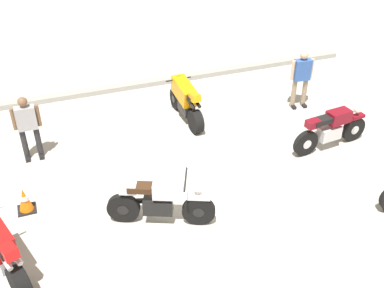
% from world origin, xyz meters
% --- Properties ---
extents(ground_plane, '(40.00, 40.00, 0.00)m').
position_xyz_m(ground_plane, '(0.00, 0.00, 0.00)').
color(ground_plane, '#ADAAA3').
extents(curb_edge, '(14.00, 0.30, 0.15)m').
position_xyz_m(curb_edge, '(0.00, 4.60, 0.07)').
color(curb_edge, gray).
rests_on(curb_edge, ground).
extents(motorcycle_silver_cruiser, '(1.97, 1.01, 1.09)m').
position_xyz_m(motorcycle_silver_cruiser, '(-1.05, -1.32, 0.52)').
color(motorcycle_silver_cruiser, black).
rests_on(motorcycle_silver_cruiser, ground).
extents(motorcycle_maroon_cruiser, '(2.09, 0.70, 1.09)m').
position_xyz_m(motorcycle_maroon_cruiser, '(3.53, -0.20, 0.52)').
color(motorcycle_maroon_cruiser, black).
rests_on(motorcycle_maroon_cruiser, ground).
extents(motorcycle_orange_sportbike, '(0.70, 1.96, 1.14)m').
position_xyz_m(motorcycle_orange_sportbike, '(0.74, 2.27, 0.59)').
color(motorcycle_orange_sportbike, black).
rests_on(motorcycle_orange_sportbike, ground).
extents(person_in_blue_shirt, '(0.64, 0.34, 1.63)m').
position_xyz_m(person_in_blue_shirt, '(3.94, 1.88, 0.93)').
color(person_in_blue_shirt, gray).
rests_on(person_in_blue_shirt, ground).
extents(person_in_gray_shirt, '(0.62, 0.31, 1.58)m').
position_xyz_m(person_in_gray_shirt, '(-3.19, 1.83, 0.88)').
color(person_in_gray_shirt, '#262628').
rests_on(person_in_gray_shirt, ground).
extents(traffic_cone, '(0.36, 0.36, 0.53)m').
position_xyz_m(traffic_cone, '(-3.49, -0.06, 0.26)').
color(traffic_cone, black).
rests_on(traffic_cone, ground).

